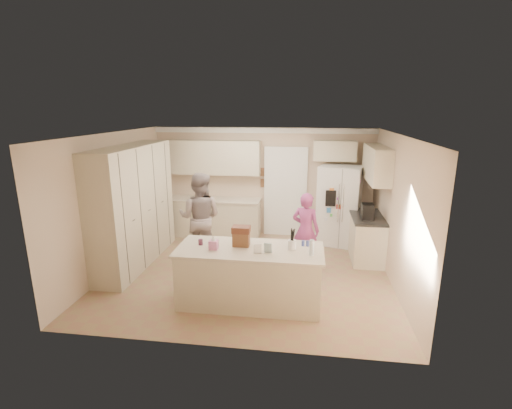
# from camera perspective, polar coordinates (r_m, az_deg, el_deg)

# --- Properties ---
(floor) EXTENTS (5.20, 4.60, 0.02)m
(floor) POSITION_cam_1_polar(r_m,az_deg,el_deg) (7.19, -1.19, -10.44)
(floor) COLOR #956E55
(floor) RESTS_ON ground
(ceiling) EXTENTS (5.20, 4.60, 0.02)m
(ceiling) POSITION_cam_1_polar(r_m,az_deg,el_deg) (6.53, -1.31, 10.87)
(ceiling) COLOR white
(ceiling) RESTS_ON wall_back
(wall_back) EXTENTS (5.20, 0.02, 2.60)m
(wall_back) POSITION_cam_1_polar(r_m,az_deg,el_deg) (8.97, 1.07, 3.49)
(wall_back) COLOR beige
(wall_back) RESTS_ON ground
(wall_front) EXTENTS (5.20, 0.02, 2.60)m
(wall_front) POSITION_cam_1_polar(r_m,az_deg,el_deg) (4.59, -5.82, -7.74)
(wall_front) COLOR beige
(wall_front) RESTS_ON ground
(wall_left) EXTENTS (0.02, 4.60, 2.60)m
(wall_left) POSITION_cam_1_polar(r_m,az_deg,el_deg) (7.59, -21.09, 0.41)
(wall_left) COLOR beige
(wall_left) RESTS_ON ground
(wall_right) EXTENTS (0.02, 4.60, 2.60)m
(wall_right) POSITION_cam_1_polar(r_m,az_deg,el_deg) (6.85, 20.87, -1.06)
(wall_right) COLOR beige
(wall_right) RESTS_ON ground
(crown_back) EXTENTS (5.20, 0.08, 0.12)m
(crown_back) POSITION_cam_1_polar(r_m,az_deg,el_deg) (8.77, 1.07, 11.33)
(crown_back) COLOR white
(crown_back) RESTS_ON wall_back
(pantry_bank) EXTENTS (0.60, 2.60, 2.35)m
(pantry_bank) POSITION_cam_1_polar(r_m,az_deg,el_deg) (7.65, -18.26, -0.20)
(pantry_bank) COLOR beige
(pantry_bank) RESTS_ON floor
(back_base_cab) EXTENTS (2.20, 0.60, 0.88)m
(back_base_cab) POSITION_cam_1_polar(r_m,az_deg,el_deg) (9.09, -6.41, -2.05)
(back_base_cab) COLOR beige
(back_base_cab) RESTS_ON floor
(back_countertop) EXTENTS (2.24, 0.63, 0.04)m
(back_countertop) POSITION_cam_1_polar(r_m,az_deg,el_deg) (8.96, -6.51, 0.75)
(back_countertop) COLOR beige
(back_countertop) RESTS_ON back_base_cab
(back_upper_cab) EXTENTS (2.20, 0.35, 0.80)m
(back_upper_cab) POSITION_cam_1_polar(r_m,az_deg,el_deg) (8.90, -6.48, 7.22)
(back_upper_cab) COLOR beige
(back_upper_cab) RESTS_ON wall_back
(doorway_opening) EXTENTS (0.90, 0.06, 2.10)m
(doorway_opening) POSITION_cam_1_polar(r_m,az_deg,el_deg) (8.95, 4.54, 1.77)
(doorway_opening) COLOR black
(doorway_opening) RESTS_ON floor
(doorway_casing) EXTENTS (1.02, 0.03, 2.22)m
(doorway_casing) POSITION_cam_1_polar(r_m,az_deg,el_deg) (8.91, 4.53, 1.72)
(doorway_casing) COLOR white
(doorway_casing) RESTS_ON floor
(wall_frame_upper) EXTENTS (0.15, 0.02, 0.20)m
(wall_frame_upper) POSITION_cam_1_polar(r_m,az_deg,el_deg) (8.88, 1.18, 5.01)
(wall_frame_upper) COLOR brown
(wall_frame_upper) RESTS_ON wall_back
(wall_frame_lower) EXTENTS (0.15, 0.02, 0.20)m
(wall_frame_lower) POSITION_cam_1_polar(r_m,az_deg,el_deg) (8.93, 1.17, 3.31)
(wall_frame_lower) COLOR brown
(wall_frame_lower) RESTS_ON wall_back
(refrigerator) EXTENTS (1.05, 0.90, 1.80)m
(refrigerator) POSITION_cam_1_polar(r_m,az_deg,el_deg) (8.57, 12.66, -0.16)
(refrigerator) COLOR white
(refrigerator) RESTS_ON floor
(fridge_seam) EXTENTS (0.02, 0.02, 1.78)m
(fridge_seam) POSITION_cam_1_polar(r_m,az_deg,el_deg) (8.23, 12.85, -0.79)
(fridge_seam) COLOR gray
(fridge_seam) RESTS_ON refrigerator
(fridge_dispenser) EXTENTS (0.22, 0.03, 0.35)m
(fridge_dispenser) POSITION_cam_1_polar(r_m,az_deg,el_deg) (8.14, 11.41, 0.94)
(fridge_dispenser) COLOR black
(fridge_dispenser) RESTS_ON refrigerator
(fridge_handle_l) EXTENTS (0.02, 0.02, 0.85)m
(fridge_handle_l) POSITION_cam_1_polar(r_m,az_deg,el_deg) (8.17, 12.57, 0.21)
(fridge_handle_l) COLOR silver
(fridge_handle_l) RESTS_ON refrigerator
(fridge_handle_r) EXTENTS (0.02, 0.02, 0.85)m
(fridge_handle_r) POSITION_cam_1_polar(r_m,az_deg,el_deg) (8.18, 13.26, 0.18)
(fridge_handle_r) COLOR silver
(fridge_handle_r) RESTS_ON refrigerator
(over_fridge_cab) EXTENTS (0.95, 0.35, 0.45)m
(over_fridge_cab) POSITION_cam_1_polar(r_m,az_deg,el_deg) (8.63, 12.01, 8.10)
(over_fridge_cab) COLOR beige
(over_fridge_cab) RESTS_ON wall_back
(right_base_cab) EXTENTS (0.60, 1.20, 0.88)m
(right_base_cab) POSITION_cam_1_polar(r_m,az_deg,el_deg) (7.97, 16.59, -5.01)
(right_base_cab) COLOR beige
(right_base_cab) RESTS_ON floor
(right_countertop) EXTENTS (0.63, 1.24, 0.04)m
(right_countertop) POSITION_cam_1_polar(r_m,az_deg,el_deg) (7.83, 16.76, -1.83)
(right_countertop) COLOR #2D2B28
(right_countertop) RESTS_ON right_base_cab
(right_upper_cab) EXTENTS (0.35, 1.50, 0.70)m
(right_upper_cab) POSITION_cam_1_polar(r_m,az_deg,el_deg) (7.83, 18.09, 5.94)
(right_upper_cab) COLOR beige
(right_upper_cab) RESTS_ON wall_right
(coffee_maker) EXTENTS (0.22, 0.28, 0.30)m
(coffee_maker) POSITION_cam_1_polar(r_m,az_deg,el_deg) (7.59, 16.78, -1.02)
(coffee_maker) COLOR black
(coffee_maker) RESTS_ON right_countertop
(island_base) EXTENTS (2.20, 0.90, 0.88)m
(island_base) POSITION_cam_1_polar(r_m,az_deg,el_deg) (5.99, -0.96, -11.09)
(island_base) COLOR beige
(island_base) RESTS_ON floor
(island_top) EXTENTS (2.28, 0.96, 0.05)m
(island_top) POSITION_cam_1_polar(r_m,az_deg,el_deg) (5.81, -0.98, -7.00)
(island_top) COLOR beige
(island_top) RESTS_ON island_base
(utensil_crock) EXTENTS (0.13, 0.13, 0.15)m
(utensil_crock) POSITION_cam_1_polar(r_m,az_deg,el_deg) (5.76, 5.54, -6.18)
(utensil_crock) COLOR white
(utensil_crock) RESTS_ON island_top
(tissue_box) EXTENTS (0.13, 0.13, 0.14)m
(tissue_box) POSITION_cam_1_polar(r_m,az_deg,el_deg) (5.78, -6.56, -6.17)
(tissue_box) COLOR pink
(tissue_box) RESTS_ON island_top
(tissue_plume) EXTENTS (0.08, 0.08, 0.08)m
(tissue_plume) POSITION_cam_1_polar(r_m,az_deg,el_deg) (5.75, -6.59, -5.14)
(tissue_plume) COLOR white
(tissue_plume) RESTS_ON tissue_box
(dollhouse_body) EXTENTS (0.26, 0.18, 0.22)m
(dollhouse_body) POSITION_cam_1_polar(r_m,az_deg,el_deg) (5.87, -2.29, -5.34)
(dollhouse_body) COLOR brown
(dollhouse_body) RESTS_ON island_top
(dollhouse_roof) EXTENTS (0.28, 0.20, 0.10)m
(dollhouse_roof) POSITION_cam_1_polar(r_m,az_deg,el_deg) (5.82, -2.30, -3.86)
(dollhouse_roof) COLOR #592D1E
(dollhouse_roof) RESTS_ON dollhouse_body
(jam_jar) EXTENTS (0.07, 0.07, 0.09)m
(jam_jar) POSITION_cam_1_polar(r_m,az_deg,el_deg) (5.99, -8.53, -5.74)
(jam_jar) COLOR #59263F
(jam_jar) RESTS_ON island_top
(greeting_card_a) EXTENTS (0.12, 0.06, 0.16)m
(greeting_card_a) POSITION_cam_1_polar(r_m,az_deg,el_deg) (5.56, 0.24, -6.83)
(greeting_card_a) COLOR white
(greeting_card_a) RESTS_ON island_top
(greeting_card_b) EXTENTS (0.12, 0.05, 0.16)m
(greeting_card_b) POSITION_cam_1_polar(r_m,az_deg,el_deg) (5.59, 1.84, -6.71)
(greeting_card_b) COLOR silver
(greeting_card_b) RESTS_ON island_top
(water_bottle) EXTENTS (0.07, 0.07, 0.24)m
(water_bottle) POSITION_cam_1_polar(r_m,az_deg,el_deg) (5.55, 8.57, -6.59)
(water_bottle) COLOR silver
(water_bottle) RESTS_ON island_top
(shaker_salt) EXTENTS (0.05, 0.05, 0.09)m
(shaker_salt) POSITION_cam_1_polar(r_m,az_deg,el_deg) (5.93, 7.25, -5.93)
(shaker_salt) COLOR #3F50A9
(shaker_salt) RESTS_ON island_top
(shaker_pepper) EXTENTS (0.05, 0.05, 0.09)m
(shaker_pepper) POSITION_cam_1_polar(r_m,az_deg,el_deg) (5.93, 7.93, -5.96)
(shaker_pepper) COLOR #3F50A9
(shaker_pepper) RESTS_ON island_top
(teen_boy) EXTENTS (0.91, 0.72, 1.82)m
(teen_boy) POSITION_cam_1_polar(r_m,az_deg,el_deg) (7.51, -8.61, -1.99)
(teen_boy) COLOR #9A9592
(teen_boy) RESTS_ON floor
(teen_girl) EXTENTS (0.63, 0.51, 1.49)m
(teen_girl) POSITION_cam_1_polar(r_m,az_deg,el_deg) (7.24, 7.64, -3.95)
(teen_girl) COLOR #A73D79
(teen_girl) RESTS_ON floor
(fridge_magnets) EXTENTS (0.76, 0.02, 1.44)m
(fridge_magnets) POSITION_cam_1_polar(r_m,az_deg,el_deg) (8.22, 12.85, -0.81)
(fridge_magnets) COLOR tan
(fridge_magnets) RESTS_ON refrigerator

